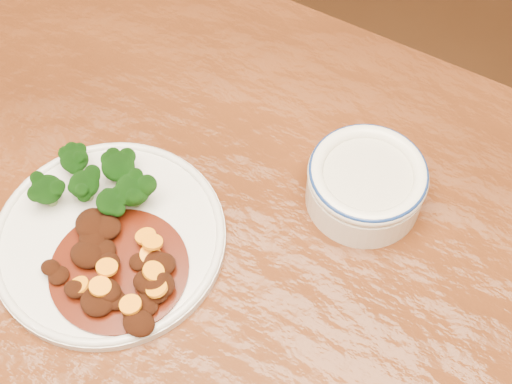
% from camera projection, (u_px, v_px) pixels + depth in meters
% --- Properties ---
extents(dinner_plate, '(0.23, 0.23, 0.01)m').
position_uv_depth(dinner_plate, '(109.00, 238.00, 0.71)').
color(dinner_plate, silver).
rests_on(dinner_plate, dining_table).
extents(broccoli_florets, '(0.11, 0.09, 0.04)m').
position_uv_depth(broccoli_florets, '(98.00, 182.00, 0.72)').
color(broccoli_florets, '#71954D').
rests_on(broccoli_florets, dinner_plate).
extents(mince_stew, '(0.14, 0.14, 0.03)m').
position_uv_depth(mince_stew, '(116.00, 269.00, 0.68)').
color(mince_stew, '#4C1408').
rests_on(mince_stew, dinner_plate).
extents(dip_bowl, '(0.12, 0.12, 0.05)m').
position_uv_depth(dip_bowl, '(366.00, 183.00, 0.72)').
color(dip_bowl, white).
rests_on(dip_bowl, dining_table).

